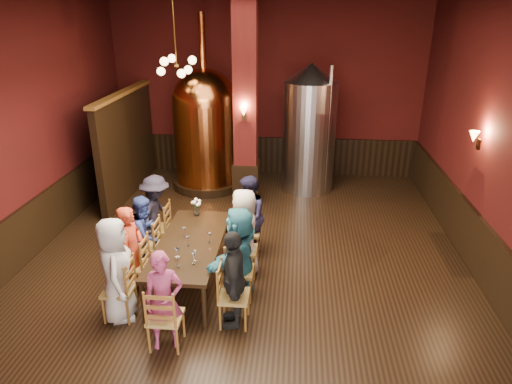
# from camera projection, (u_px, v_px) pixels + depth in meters

# --- Properties ---
(room) EXTENTS (10.00, 10.02, 4.50)m
(room) POSITION_uv_depth(u_px,v_px,m) (244.00, 144.00, 7.27)
(room) COLOR black
(room) RESTS_ON ground
(wainscot_right) EXTENTS (0.08, 9.90, 1.00)m
(wainscot_right) POSITION_uv_depth(u_px,v_px,m) (481.00, 251.00, 7.59)
(wainscot_right) COLOR black
(wainscot_right) RESTS_ON ground
(wainscot_back) EXTENTS (7.90, 0.08, 1.00)m
(wainscot_back) POSITION_uv_depth(u_px,v_px,m) (266.00, 155.00, 12.50)
(wainscot_back) COLOR black
(wainscot_back) RESTS_ON ground
(wainscot_left) EXTENTS (0.08, 9.90, 1.00)m
(wainscot_left) POSITION_uv_depth(u_px,v_px,m) (29.00, 231.00, 8.27)
(wainscot_left) COLOR black
(wainscot_left) RESTS_ON ground
(column) EXTENTS (0.58, 0.58, 4.50)m
(column) POSITION_uv_depth(u_px,v_px,m) (246.00, 107.00, 9.87)
(column) COLOR #490F0F
(column) RESTS_ON ground
(partition) EXTENTS (0.22, 3.50, 2.40)m
(partition) POSITION_uv_depth(u_px,v_px,m) (128.00, 145.00, 10.89)
(partition) COLOR black
(partition) RESTS_ON ground
(pendant_cluster) EXTENTS (0.90, 0.90, 1.70)m
(pendant_cluster) POSITION_uv_depth(u_px,v_px,m) (177.00, 66.00, 9.77)
(pendant_cluster) COLOR #A57226
(pendant_cluster) RESTS_ON room
(sconce_wall) EXTENTS (0.20, 0.20, 0.36)m
(sconce_wall) POSITION_uv_depth(u_px,v_px,m) (479.00, 140.00, 7.69)
(sconce_wall) COLOR black
(sconce_wall) RESTS_ON room
(sconce_column) EXTENTS (0.20, 0.20, 0.36)m
(sconce_column) POSITION_uv_depth(u_px,v_px,m) (244.00, 113.00, 9.61)
(sconce_column) COLOR black
(sconce_column) RESTS_ON column
(dining_table) EXTENTS (1.01, 2.41, 0.75)m
(dining_table) POSITION_uv_depth(u_px,v_px,m) (190.00, 245.00, 7.40)
(dining_table) COLOR black
(dining_table) RESTS_ON ground
(chair_0) EXTENTS (0.46, 0.46, 0.92)m
(chair_0) POSITION_uv_depth(u_px,v_px,m) (118.00, 290.00, 6.63)
(chair_0) COLOR brown
(chair_0) RESTS_ON ground
(person_0) EXTENTS (0.72, 0.89, 1.59)m
(person_0) POSITION_uv_depth(u_px,v_px,m) (116.00, 270.00, 6.51)
(person_0) COLOR silver
(person_0) RESTS_ON ground
(chair_1) EXTENTS (0.46, 0.46, 0.92)m
(chair_1) POSITION_uv_depth(u_px,v_px,m) (134.00, 266.00, 7.25)
(chair_1) COLOR brown
(chair_1) RESTS_ON ground
(person_1) EXTENTS (0.40, 0.57, 1.48)m
(person_1) POSITION_uv_depth(u_px,v_px,m) (132.00, 250.00, 7.15)
(person_1) COLOR #B3361E
(person_1) RESTS_ON ground
(chair_2) EXTENTS (0.46, 0.46, 0.92)m
(chair_2) POSITION_uv_depth(u_px,v_px,m) (147.00, 245.00, 7.86)
(chair_2) COLOR brown
(chair_2) RESTS_ON ground
(person_2) EXTENTS (0.41, 0.71, 1.38)m
(person_2) POSITION_uv_depth(u_px,v_px,m) (145.00, 234.00, 7.77)
(person_2) COLOR navy
(person_2) RESTS_ON ground
(chair_3) EXTENTS (0.46, 0.46, 0.92)m
(chair_3) POSITION_uv_depth(u_px,v_px,m) (158.00, 228.00, 8.48)
(chair_3) COLOR brown
(chair_3) RESTS_ON ground
(person_3) EXTENTS (0.63, 1.00, 1.49)m
(person_3) POSITION_uv_depth(u_px,v_px,m) (157.00, 214.00, 8.37)
(person_3) COLOR black
(person_3) RESTS_ON ground
(chair_4) EXTENTS (0.46, 0.46, 0.92)m
(chair_4) POSITION_uv_depth(u_px,v_px,m) (234.00, 296.00, 6.50)
(chair_4) COLOR brown
(chair_4) RESTS_ON ground
(person_4) EXTENTS (0.45, 0.90, 1.49)m
(person_4) POSITION_uv_depth(u_px,v_px,m) (234.00, 279.00, 6.39)
(person_4) COLOR black
(person_4) RESTS_ON ground
(chair_5) EXTENTS (0.46, 0.46, 0.92)m
(chair_5) POSITION_uv_depth(u_px,v_px,m) (240.00, 271.00, 7.11)
(chair_5) COLOR brown
(chair_5) RESTS_ON ground
(person_5) EXTENTS (0.86, 1.49, 1.53)m
(person_5) POSITION_uv_depth(u_px,v_px,m) (240.00, 254.00, 7.00)
(person_5) COLOR teal
(person_5) RESTS_ON ground
(chair_6) EXTENTS (0.46, 0.46, 0.92)m
(chair_6) POSITION_uv_depth(u_px,v_px,m) (245.00, 250.00, 7.72)
(chair_6) COLOR brown
(chair_6) RESTS_ON ground
(person_6) EXTENTS (0.57, 0.81, 1.55)m
(person_6) POSITION_uv_depth(u_px,v_px,m) (244.00, 233.00, 7.60)
(person_6) COLOR beige
(person_6) RESTS_ON ground
(chair_7) EXTENTS (0.46, 0.46, 0.92)m
(chair_7) POSITION_uv_depth(u_px,v_px,m) (249.00, 232.00, 8.34)
(chair_7) COLOR brown
(chair_7) RESTS_ON ground
(person_7) EXTENTS (0.42, 0.77, 1.52)m
(person_7) POSITION_uv_depth(u_px,v_px,m) (249.00, 217.00, 8.23)
(person_7) COLOR #1A1932
(person_7) RESTS_ON ground
(chair_8) EXTENTS (0.46, 0.46, 0.92)m
(chair_8) POSITION_uv_depth(u_px,v_px,m) (165.00, 317.00, 6.06)
(chair_8) COLOR brown
(chair_8) RESTS_ON ground
(person_8) EXTENTS (0.59, 0.47, 1.42)m
(person_8) POSITION_uv_depth(u_px,v_px,m) (164.00, 301.00, 5.96)
(person_8) COLOR #923059
(person_8) RESTS_ON ground
(copper_kettle) EXTENTS (1.98, 1.98, 4.17)m
(copper_kettle) POSITION_uv_depth(u_px,v_px,m) (206.00, 128.00, 11.16)
(copper_kettle) COLOR black
(copper_kettle) RESTS_ON ground
(steel_vessel) EXTENTS (1.46, 1.46, 3.08)m
(steel_vessel) POSITION_uv_depth(u_px,v_px,m) (309.00, 129.00, 11.00)
(steel_vessel) COLOR #B2B2B7
(steel_vessel) RESTS_ON ground
(rose_vase) EXTENTS (0.19, 0.19, 0.33)m
(rose_vase) POSITION_uv_depth(u_px,v_px,m) (196.00, 205.00, 8.23)
(rose_vase) COLOR white
(rose_vase) RESTS_ON dining_table
(wine_glass_0) EXTENTS (0.07, 0.07, 0.17)m
(wine_glass_0) POSITION_uv_depth(u_px,v_px,m) (184.00, 232.00, 7.51)
(wine_glass_0) COLOR white
(wine_glass_0) RESTS_ON dining_table
(wine_glass_1) EXTENTS (0.07, 0.07, 0.17)m
(wine_glass_1) POSITION_uv_depth(u_px,v_px,m) (210.00, 238.00, 7.33)
(wine_glass_1) COLOR white
(wine_glass_1) RESTS_ON dining_table
(wine_glass_2) EXTENTS (0.07, 0.07, 0.17)m
(wine_glass_2) POSITION_uv_depth(u_px,v_px,m) (178.00, 262.00, 6.63)
(wine_glass_2) COLOR white
(wine_glass_2) RESTS_ON dining_table
(wine_glass_3) EXTENTS (0.07, 0.07, 0.17)m
(wine_glass_3) POSITION_uv_depth(u_px,v_px,m) (177.00, 253.00, 6.87)
(wine_glass_3) COLOR white
(wine_glass_3) RESTS_ON dining_table
(wine_glass_4) EXTENTS (0.07, 0.07, 0.17)m
(wine_glass_4) POSITION_uv_depth(u_px,v_px,m) (193.00, 259.00, 6.71)
(wine_glass_4) COLOR white
(wine_glass_4) RESTS_ON dining_table
(wine_glass_5) EXTENTS (0.07, 0.07, 0.17)m
(wine_glass_5) POSITION_uv_depth(u_px,v_px,m) (188.00, 241.00, 7.22)
(wine_glass_5) COLOR white
(wine_glass_5) RESTS_ON dining_table
(wine_glass_6) EXTENTS (0.07, 0.07, 0.17)m
(wine_glass_6) POSITION_uv_depth(u_px,v_px,m) (178.00, 253.00, 6.88)
(wine_glass_6) COLOR white
(wine_glass_6) RESTS_ON dining_table
(wine_glass_7) EXTENTS (0.07, 0.07, 0.17)m
(wine_glass_7) POSITION_uv_depth(u_px,v_px,m) (195.00, 256.00, 6.79)
(wine_glass_7) COLOR white
(wine_glass_7) RESTS_ON dining_table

